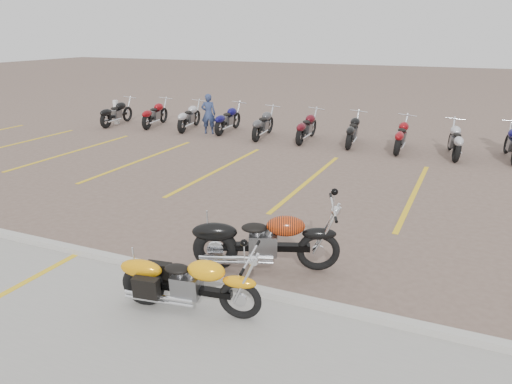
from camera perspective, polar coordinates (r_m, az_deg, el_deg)
ground at (r=9.78m, az=-1.46°, el=-4.92°), size 100.00×100.00×0.00m
concrete_apron at (r=6.55m, az=-19.74°, el=-18.77°), size 60.00×5.00×0.01m
curb at (r=8.17m, az=-7.62°, el=-9.49°), size 60.00×0.18×0.12m
parking_stripes at (r=13.28m, az=6.03°, el=1.28°), size 38.00×5.50×0.01m
yellow_cruiser at (r=7.16m, az=-7.87°, el=-10.39°), size 2.08×0.46×0.86m
flame_cruiser at (r=8.22m, az=0.77°, el=-5.79°), size 2.30×1.04×1.00m
person_a at (r=19.32m, az=-5.46°, el=8.89°), size 0.65×0.53×1.52m
bollard at (r=22.10m, az=-15.69°, el=8.79°), size 0.15×0.15×1.00m
bg_bike_row at (r=18.03m, az=5.78°, el=7.55°), size 17.30×2.05×1.10m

